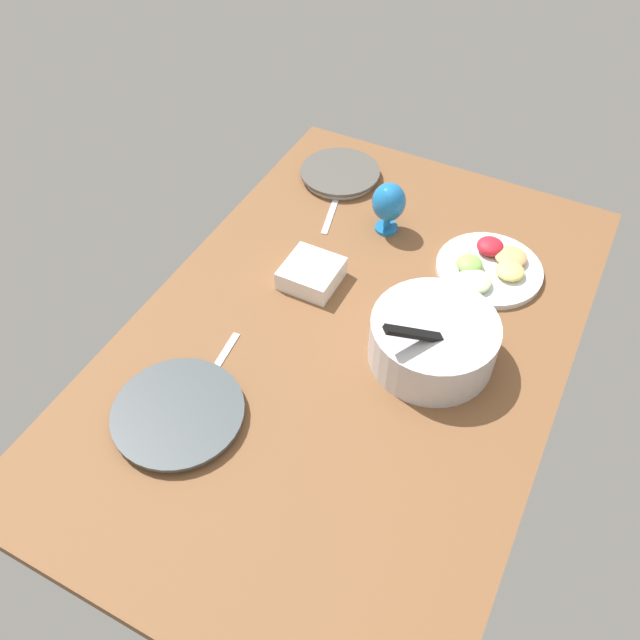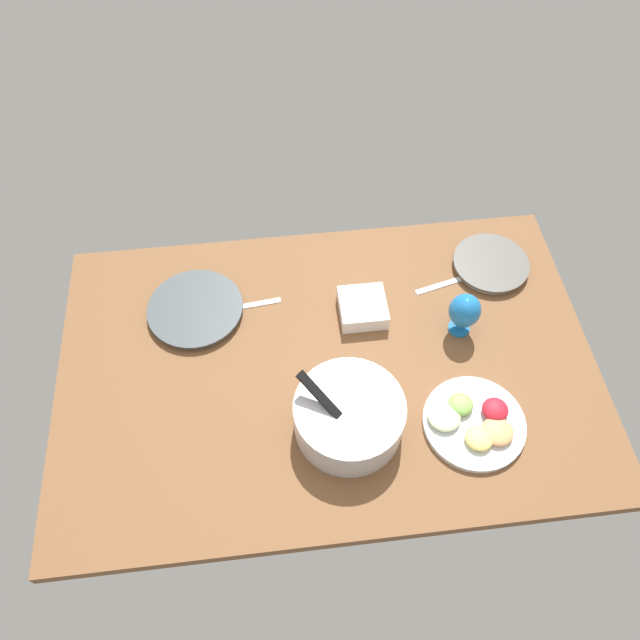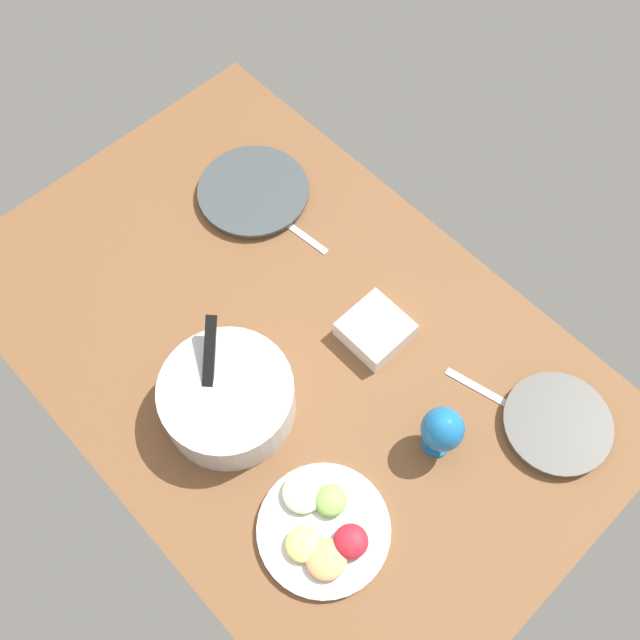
{
  "view_description": "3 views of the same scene",
  "coord_description": "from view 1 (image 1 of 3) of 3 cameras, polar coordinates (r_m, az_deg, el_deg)",
  "views": [
    {
      "loc": [
        98.5,
        42.8,
        126.62
      ],
      "look_at": [
        4.7,
        -5.44,
        7.95
      ],
      "focal_mm": 37.29,
      "sensor_mm": 36.0,
      "label": 1
    },
    {
      "loc": [
        12.86,
        91.12,
        160.07
      ],
      "look_at": [
        1.1,
        -10.64,
        7.95
      ],
      "focal_mm": 34.62,
      "sensor_mm": 36.0,
      "label": 2
    },
    {
      "loc": [
        -60.13,
        46.03,
        159.84
      ],
      "look_at": [
        -3.83,
        -7.53,
        7.95
      ],
      "focal_mm": 40.87,
      "sensor_mm": 36.0,
      "label": 3
    }
  ],
  "objects": [
    {
      "name": "square_bowl_white",
      "position": [
        1.77,
        -0.73,
        4.08
      ],
      "size": [
        14.42,
        14.42,
        5.66
      ],
      "color": "white",
      "rests_on": "ground_plane"
    },
    {
      "name": "dinner_plate_right",
      "position": [
        1.54,
        -12.06,
        -7.86
      ],
      "size": [
        29.95,
        29.95,
        2.57
      ],
      "color": "silver",
      "rests_on": "ground_plane"
    },
    {
      "name": "fork_by_right_plate",
      "position": [
        1.63,
        -8.55,
        -3.38
      ],
      "size": [
        18.09,
        3.63,
        0.6
      ],
      "primitive_type": "cube",
      "rotation": [
        0.0,
        0.0,
        0.1
      ],
      "color": "silver",
      "rests_on": "ground_plane"
    },
    {
      "name": "fork_by_left_plate",
      "position": [
        2.0,
        0.93,
        9.08
      ],
      "size": [
        17.9,
        6.11,
        0.6
      ],
      "primitive_type": "cube",
      "rotation": [
        0.0,
        0.0,
        0.24
      ],
      "color": "silver",
      "rests_on": "ground_plane"
    },
    {
      "name": "ground_plane",
      "position": [
        1.68,
        2.39,
        -1.83
      ],
      "size": [
        160.0,
        104.0,
        4.0
      ],
      "primitive_type": "cube",
      "color": "brown"
    },
    {
      "name": "dinner_plate_left",
      "position": [
        2.13,
        1.73,
        12.43
      ],
      "size": [
        24.92,
        24.92,
        2.73
      ],
      "color": "silver",
      "rests_on": "ground_plane"
    },
    {
      "name": "mixing_bowl",
      "position": [
        1.59,
        9.68,
        -1.64
      ],
      "size": [
        30.27,
        30.27,
        19.54
      ],
      "color": "silver",
      "rests_on": "ground_plane"
    },
    {
      "name": "hurricane_glass_blue",
      "position": [
        1.9,
        5.92,
        9.94
      ],
      "size": [
        9.56,
        9.56,
        15.61
      ],
      "color": "#1C6FB7",
      "rests_on": "ground_plane"
    },
    {
      "name": "fruit_platter",
      "position": [
        1.86,
        14.35,
        4.41
      ],
      "size": [
        28.76,
        28.76,
        5.57
      ],
      "color": "silver",
      "rests_on": "ground_plane"
    }
  ]
}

